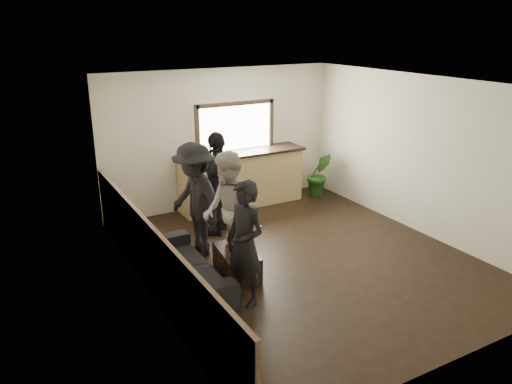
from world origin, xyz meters
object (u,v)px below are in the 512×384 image
sofa (184,266)px  person_d (218,183)px  potted_plant (319,174)px  person_c (195,201)px  cup_a (229,242)px  cup_b (249,249)px  person_a (245,244)px  coffee_table (237,262)px  person_b (228,213)px  bar_counter (241,176)px

sofa → person_d: size_ratio=1.10×
potted_plant → person_c: (-3.50, -1.45, 0.45)m
cup_a → cup_b: cup_b is taller
person_c → person_a: bearing=-8.8°
sofa → coffee_table: 0.81m
potted_plant → person_b: bearing=-146.6°
person_d → sofa: bearing=4.6°
cup_b → potted_plant: 3.99m
person_a → person_b: 1.01m
cup_b → potted_plant: bearing=39.0°
sofa → person_c: person_c is taller
person_c → person_d: person_c is taller
cup_b → person_c: (-0.39, 1.06, 0.50)m
potted_plant → person_d: (-2.78, -0.78, 0.44)m
bar_counter → potted_plant: size_ratio=2.76×
person_a → person_c: person_c is taller
coffee_table → potted_plant: 4.03m
cup_a → person_d: size_ratio=0.06×
coffee_table → cup_b: 0.31m
cup_b → person_a: (-0.39, -0.62, 0.42)m
potted_plant → sofa: bearing=-150.5°
person_d → cup_b: bearing=33.9°
cup_a → potted_plant: (3.25, 2.14, 0.05)m
coffee_table → person_a: person_a is taller
person_b → coffee_table: bearing=19.0°
sofa → potted_plant: potted_plant is taller
potted_plant → person_c: bearing=-157.5°
cup_b → person_c: size_ratio=0.06×
coffee_table → person_b: person_b is taller
person_c → person_d: (0.71, 0.67, -0.01)m
person_c → person_d: bearing=124.3°
bar_counter → cup_a: bearing=-121.3°
cup_b → person_d: size_ratio=0.06×
coffee_table → person_c: person_c is taller
sofa → person_b: (0.77, 0.13, 0.63)m
person_a → person_c: 1.68m
sofa → person_a: bearing=-145.9°
bar_counter → person_a: bearing=-116.7°
bar_counter → potted_plant: (1.77, -0.29, -0.15)m
sofa → cup_b: (0.93, -0.23, 0.14)m
bar_counter → coffee_table: bearing=-118.8°
bar_counter → person_a: (-1.72, -3.42, 0.22)m
coffee_table → person_a: bearing=-108.6°
coffee_table → person_b: 0.77m
coffee_table → person_d: bearing=74.2°
person_b → person_c: bearing=-149.0°
bar_counter → person_a: size_ratio=1.57×
sofa → person_c: (0.54, 0.83, 0.64)m
coffee_table → person_b: bearing=96.3°
potted_plant → person_a: (-3.49, -3.13, 0.37)m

